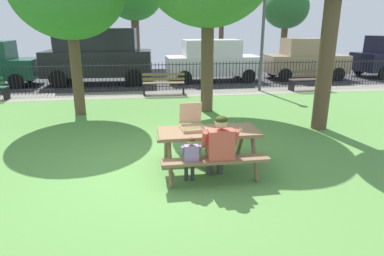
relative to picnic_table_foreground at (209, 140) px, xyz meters
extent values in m
cube|color=#588D41|center=(-0.93, 2.09, -0.61)|extent=(28.00, 11.95, 0.02)
cube|color=gray|center=(-0.93, 7.37, -0.60)|extent=(28.00, 1.40, 0.01)
cube|color=#38383D|center=(-0.93, 11.67, -0.60)|extent=(28.00, 7.21, 0.01)
cube|color=brown|center=(0.00, 0.00, 0.14)|extent=(1.80, 0.77, 0.06)
cube|color=brown|center=(0.00, -0.60, -0.16)|extent=(1.80, 0.29, 0.05)
cube|color=brown|center=(0.00, 0.60, -0.16)|extent=(1.80, 0.29, 0.05)
cylinder|color=brown|center=(-0.74, -0.42, -0.24)|extent=(0.07, 0.43, 0.74)
cylinder|color=brown|center=(-0.74, 0.41, -0.24)|extent=(0.07, 0.43, 0.74)
cylinder|color=brown|center=(0.74, -0.41, -0.24)|extent=(0.07, 0.43, 0.74)
cylinder|color=brown|center=(0.74, 0.42, -0.24)|extent=(0.07, 0.43, 0.74)
cube|color=tan|center=(-0.27, 0.08, 0.18)|extent=(0.43, 0.43, 0.01)
cube|color=silver|center=(-0.27, 0.08, 0.19)|extent=(0.39, 0.39, 0.00)
cube|color=tan|center=(-0.27, -0.12, 0.21)|extent=(0.41, 0.03, 0.04)
cube|color=tan|center=(-0.28, 0.27, 0.21)|extent=(0.41, 0.03, 0.04)
cube|color=tan|center=(-0.47, 0.07, 0.21)|extent=(0.03, 0.41, 0.04)
cube|color=tan|center=(-0.08, 0.09, 0.21)|extent=(0.03, 0.41, 0.04)
cube|color=tan|center=(-0.28, 0.29, 0.43)|extent=(0.41, 0.11, 0.40)
cylinder|color=tan|center=(-0.27, 0.08, 0.19)|extent=(0.35, 0.35, 0.01)
cylinder|color=#EEDA7B|center=(-0.27, 0.08, 0.20)|extent=(0.32, 0.32, 0.00)
pyramid|color=#EDCF77|center=(0.48, -0.05, 0.18)|extent=(0.19, 0.15, 0.01)
cube|color=tan|center=(0.58, -0.05, 0.18)|extent=(0.03, 0.16, 0.02)
cylinder|color=#444444|center=(-0.02, -0.18, -0.38)|extent=(0.12, 0.12, 0.44)
cylinder|color=#444444|center=(-0.02, -0.39, -0.13)|extent=(0.15, 0.42, 0.15)
cylinder|color=#444444|center=(0.18, -0.18, -0.38)|extent=(0.12, 0.12, 0.44)
cylinder|color=#444444|center=(0.18, -0.39, -0.13)|extent=(0.15, 0.42, 0.15)
cube|color=#CC4C3F|center=(0.08, -0.60, 0.10)|extent=(0.42, 0.22, 0.52)
cylinder|color=#CC4C3F|center=(-0.18, -0.55, 0.21)|extent=(0.09, 0.21, 0.31)
cylinder|color=#CC4C3F|center=(0.34, -0.55, 0.21)|extent=(0.09, 0.21, 0.31)
sphere|color=tan|center=(0.08, -0.58, 0.48)|extent=(0.21, 0.21, 0.21)
ellipsoid|color=#24310C|center=(0.08, -0.59, 0.53)|extent=(0.21, 0.20, 0.12)
cylinder|color=#363636|center=(-0.46, -0.37, -0.38)|extent=(0.07, 0.07, 0.44)
cylinder|color=#363636|center=(-0.46, -0.49, -0.14)|extent=(0.08, 0.23, 0.08)
cylinder|color=#363636|center=(-0.35, -0.37, -0.38)|extent=(0.07, 0.07, 0.44)
cylinder|color=#363636|center=(-0.35, -0.49, -0.14)|extent=(0.08, 0.23, 0.08)
cube|color=#8C72A5|center=(-0.40, -0.60, -0.01)|extent=(0.23, 0.12, 0.29)
cylinder|color=#8C72A5|center=(-0.55, -0.58, 0.04)|extent=(0.05, 0.11, 0.17)
cylinder|color=#8C72A5|center=(-0.26, -0.57, 0.04)|extent=(0.05, 0.11, 0.17)
sphere|color=tan|center=(-0.40, -0.59, 0.19)|extent=(0.12, 0.12, 0.12)
ellipsoid|color=#362308|center=(-0.40, -0.60, 0.22)|extent=(0.12, 0.11, 0.07)
cylinder|color=black|center=(-0.93, 8.07, 0.45)|extent=(22.52, 0.03, 0.03)
cylinder|color=black|center=(-0.93, 8.07, -0.43)|extent=(22.52, 0.03, 0.03)
cylinder|color=black|center=(-6.49, 8.07, -0.03)|extent=(0.02, 0.02, 1.14)
cylinder|color=black|center=(-6.35, 8.07, -0.03)|extent=(0.02, 0.02, 1.14)
cylinder|color=black|center=(-6.21, 8.07, -0.03)|extent=(0.02, 0.02, 1.14)
cylinder|color=black|center=(-6.07, 8.07, -0.03)|extent=(0.02, 0.02, 1.14)
cylinder|color=black|center=(-5.92, 8.07, -0.03)|extent=(0.02, 0.02, 1.14)
cylinder|color=black|center=(-5.78, 8.07, -0.03)|extent=(0.02, 0.02, 1.14)
cylinder|color=black|center=(-5.64, 8.07, -0.03)|extent=(0.02, 0.02, 1.14)
cylinder|color=black|center=(-5.50, 8.07, -0.03)|extent=(0.02, 0.02, 1.14)
cylinder|color=black|center=(-5.36, 8.07, -0.03)|extent=(0.02, 0.02, 1.14)
cylinder|color=black|center=(-5.22, 8.07, -0.03)|extent=(0.02, 0.02, 1.14)
cylinder|color=black|center=(-5.08, 8.07, -0.03)|extent=(0.02, 0.02, 1.14)
cylinder|color=black|center=(-4.94, 8.07, -0.03)|extent=(0.02, 0.02, 1.14)
cylinder|color=black|center=(-4.80, 8.07, -0.03)|extent=(0.02, 0.02, 1.14)
cylinder|color=black|center=(-4.66, 8.07, -0.03)|extent=(0.02, 0.02, 1.14)
cylinder|color=black|center=(-4.52, 8.07, -0.03)|extent=(0.02, 0.02, 1.14)
cylinder|color=black|center=(-4.38, 8.07, -0.03)|extent=(0.02, 0.02, 1.14)
cylinder|color=black|center=(-4.24, 8.07, -0.03)|extent=(0.02, 0.02, 1.14)
cylinder|color=black|center=(-4.09, 8.07, -0.03)|extent=(0.02, 0.02, 1.14)
cylinder|color=black|center=(-3.95, 8.07, -0.03)|extent=(0.02, 0.02, 1.14)
cylinder|color=black|center=(-3.81, 8.07, -0.03)|extent=(0.02, 0.02, 1.14)
cylinder|color=black|center=(-3.67, 8.07, -0.03)|extent=(0.02, 0.02, 1.14)
cylinder|color=black|center=(-3.53, 8.07, -0.03)|extent=(0.02, 0.02, 1.14)
cylinder|color=black|center=(-3.39, 8.07, -0.03)|extent=(0.02, 0.02, 1.14)
cylinder|color=black|center=(-3.25, 8.07, -0.03)|extent=(0.02, 0.02, 1.14)
cylinder|color=black|center=(-3.11, 8.07, -0.03)|extent=(0.02, 0.02, 1.14)
cylinder|color=black|center=(-2.97, 8.07, -0.03)|extent=(0.02, 0.02, 1.14)
cylinder|color=black|center=(-2.83, 8.07, -0.03)|extent=(0.02, 0.02, 1.14)
cylinder|color=black|center=(-2.69, 8.07, -0.03)|extent=(0.02, 0.02, 1.14)
cylinder|color=black|center=(-2.55, 8.07, -0.03)|extent=(0.02, 0.02, 1.14)
cylinder|color=black|center=(-2.41, 8.07, -0.03)|extent=(0.02, 0.02, 1.14)
cylinder|color=black|center=(-2.26, 8.07, -0.03)|extent=(0.02, 0.02, 1.14)
cylinder|color=black|center=(-2.12, 8.07, -0.03)|extent=(0.02, 0.02, 1.14)
cylinder|color=black|center=(-1.98, 8.07, -0.03)|extent=(0.02, 0.02, 1.14)
cylinder|color=black|center=(-1.84, 8.07, -0.03)|extent=(0.02, 0.02, 1.14)
cylinder|color=black|center=(-1.70, 8.07, -0.03)|extent=(0.02, 0.02, 1.14)
cylinder|color=black|center=(-1.56, 8.07, -0.03)|extent=(0.02, 0.02, 1.14)
cylinder|color=black|center=(-1.42, 8.07, -0.03)|extent=(0.02, 0.02, 1.14)
cylinder|color=black|center=(-1.28, 8.07, -0.03)|extent=(0.02, 0.02, 1.14)
cylinder|color=black|center=(-1.14, 8.07, -0.03)|extent=(0.02, 0.02, 1.14)
cylinder|color=black|center=(-1.00, 8.07, -0.03)|extent=(0.02, 0.02, 1.14)
cylinder|color=black|center=(-0.86, 8.07, -0.03)|extent=(0.02, 0.02, 1.14)
cylinder|color=black|center=(-0.72, 8.07, -0.03)|extent=(0.02, 0.02, 1.14)
cylinder|color=black|center=(-0.58, 8.07, -0.03)|extent=(0.02, 0.02, 1.14)
cylinder|color=black|center=(-0.43, 8.07, -0.03)|extent=(0.02, 0.02, 1.14)
cylinder|color=black|center=(-0.29, 8.07, -0.03)|extent=(0.02, 0.02, 1.14)
cylinder|color=black|center=(-0.15, 8.07, -0.03)|extent=(0.02, 0.02, 1.14)
cylinder|color=black|center=(-0.01, 8.07, -0.03)|extent=(0.02, 0.02, 1.14)
cylinder|color=black|center=(0.13, 8.07, -0.03)|extent=(0.02, 0.02, 1.14)
cylinder|color=black|center=(0.27, 8.07, -0.03)|extent=(0.02, 0.02, 1.14)
cylinder|color=black|center=(0.41, 8.07, -0.03)|extent=(0.02, 0.02, 1.14)
cylinder|color=black|center=(0.55, 8.07, -0.03)|extent=(0.02, 0.02, 1.14)
cylinder|color=black|center=(0.69, 8.07, -0.03)|extent=(0.02, 0.02, 1.14)
cylinder|color=black|center=(0.83, 8.07, -0.03)|extent=(0.02, 0.02, 1.14)
cylinder|color=black|center=(0.97, 8.07, -0.03)|extent=(0.02, 0.02, 1.14)
cylinder|color=black|center=(1.11, 8.07, -0.03)|extent=(0.02, 0.02, 1.14)
cylinder|color=black|center=(1.25, 8.07, -0.03)|extent=(0.02, 0.02, 1.14)
cylinder|color=black|center=(1.40, 8.07, -0.03)|extent=(0.02, 0.02, 1.14)
cylinder|color=black|center=(1.54, 8.07, -0.03)|extent=(0.02, 0.02, 1.14)
cylinder|color=black|center=(1.68, 8.07, -0.03)|extent=(0.02, 0.02, 1.14)
cylinder|color=black|center=(1.82, 8.07, -0.03)|extent=(0.02, 0.02, 1.14)
cylinder|color=black|center=(1.96, 8.07, -0.03)|extent=(0.02, 0.02, 1.14)
cylinder|color=black|center=(2.10, 8.07, -0.03)|extent=(0.02, 0.02, 1.14)
cylinder|color=black|center=(2.24, 8.07, -0.03)|extent=(0.02, 0.02, 1.14)
cylinder|color=black|center=(2.38, 8.07, -0.03)|extent=(0.02, 0.02, 1.14)
cylinder|color=black|center=(2.52, 8.07, -0.03)|extent=(0.02, 0.02, 1.14)
cylinder|color=black|center=(2.66, 8.07, -0.03)|extent=(0.02, 0.02, 1.14)
cylinder|color=black|center=(2.80, 8.07, -0.03)|extent=(0.02, 0.02, 1.14)
cylinder|color=black|center=(2.94, 8.07, -0.03)|extent=(0.02, 0.02, 1.14)
cylinder|color=black|center=(3.08, 8.07, -0.03)|extent=(0.02, 0.02, 1.14)
cylinder|color=black|center=(3.23, 8.07, -0.03)|extent=(0.02, 0.02, 1.14)
cylinder|color=black|center=(3.37, 8.07, -0.03)|extent=(0.02, 0.02, 1.14)
cylinder|color=black|center=(3.51, 8.07, -0.03)|extent=(0.02, 0.02, 1.14)
cylinder|color=black|center=(3.65, 8.07, -0.03)|extent=(0.02, 0.02, 1.14)
cylinder|color=black|center=(3.79, 8.07, -0.03)|extent=(0.02, 0.02, 1.14)
cylinder|color=black|center=(3.93, 8.07, -0.03)|extent=(0.02, 0.02, 1.14)
cylinder|color=black|center=(4.07, 8.07, -0.03)|extent=(0.02, 0.02, 1.14)
cylinder|color=black|center=(4.21, 8.07, -0.03)|extent=(0.02, 0.02, 1.14)
cylinder|color=black|center=(4.35, 8.07, -0.03)|extent=(0.02, 0.02, 1.14)
cylinder|color=black|center=(4.49, 8.07, -0.03)|extent=(0.02, 0.02, 1.14)
cylinder|color=black|center=(4.63, 8.07, -0.03)|extent=(0.02, 0.02, 1.14)
cylinder|color=black|center=(4.77, 8.07, -0.03)|extent=(0.02, 0.02, 1.14)
cylinder|color=black|center=(4.91, 8.07, -0.03)|extent=(0.02, 0.02, 1.14)
cylinder|color=black|center=(5.06, 8.07, -0.03)|extent=(0.02, 0.02, 1.14)
cylinder|color=black|center=(5.20, 8.07, -0.03)|extent=(0.02, 0.02, 1.14)
cylinder|color=black|center=(5.34, 8.07, -0.03)|extent=(0.02, 0.02, 1.14)
cylinder|color=black|center=(5.48, 8.07, -0.03)|extent=(0.02, 0.02, 1.14)
cylinder|color=black|center=(5.62, 8.07, -0.03)|extent=(0.02, 0.02, 1.14)
cylinder|color=black|center=(5.76, 8.07, -0.03)|extent=(0.02, 0.02, 1.14)
cylinder|color=black|center=(5.90, 8.07, -0.03)|extent=(0.02, 0.02, 1.14)
cylinder|color=black|center=(6.04, 8.07, -0.03)|extent=(0.02, 0.02, 1.14)
cylinder|color=black|center=(6.18, 8.07, -0.03)|extent=(0.02, 0.02, 1.14)
cylinder|color=black|center=(6.32, 8.07, -0.03)|extent=(0.02, 0.02, 1.14)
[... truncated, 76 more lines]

